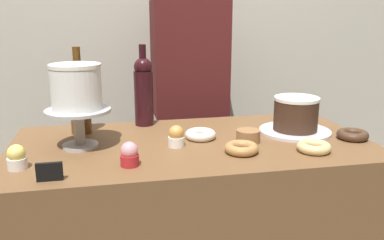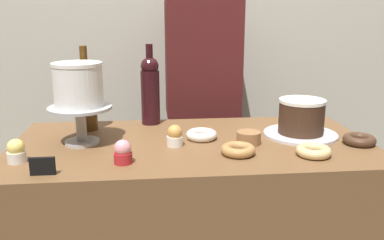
% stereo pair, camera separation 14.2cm
% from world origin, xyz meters
% --- Properties ---
extents(back_wall, '(6.00, 0.05, 2.60)m').
position_xyz_m(back_wall, '(0.00, 0.90, 1.30)').
color(back_wall, '#BCB7A8').
rests_on(back_wall, ground_plane).
extents(cake_stand_pedestal, '(0.22, 0.22, 0.13)m').
position_xyz_m(cake_stand_pedestal, '(-0.38, 0.02, 0.99)').
color(cake_stand_pedestal, '#B2B2B7').
rests_on(cake_stand_pedestal, display_counter).
extents(white_layer_cake, '(0.17, 0.17, 0.15)m').
position_xyz_m(white_layer_cake, '(-0.38, 0.02, 1.11)').
color(white_layer_cake, white).
rests_on(white_layer_cake, cake_stand_pedestal).
extents(silver_serving_platter, '(0.27, 0.27, 0.01)m').
position_xyz_m(silver_serving_platter, '(0.41, 0.04, 0.90)').
color(silver_serving_platter, silver).
rests_on(silver_serving_platter, display_counter).
extents(chocolate_round_cake, '(0.17, 0.17, 0.13)m').
position_xyz_m(chocolate_round_cake, '(0.41, 0.04, 0.97)').
color(chocolate_round_cake, '#3D2619').
rests_on(chocolate_round_cake, silver_serving_platter).
extents(wine_bottle_dark_red, '(0.08, 0.08, 0.33)m').
position_xyz_m(wine_bottle_dark_red, '(-0.14, 0.26, 1.04)').
color(wine_bottle_dark_red, black).
rests_on(wine_bottle_dark_red, display_counter).
extents(wine_bottle_amber, '(0.08, 0.08, 0.33)m').
position_xyz_m(wine_bottle_amber, '(-0.39, 0.20, 1.04)').
color(wine_bottle_amber, '#5B3814').
rests_on(wine_bottle_amber, display_counter).
extents(cupcake_caramel, '(0.06, 0.06, 0.07)m').
position_xyz_m(cupcake_caramel, '(-0.06, -0.04, 0.93)').
color(cupcake_caramel, white).
rests_on(cupcake_caramel, display_counter).
extents(cupcake_strawberry, '(0.06, 0.06, 0.07)m').
position_xyz_m(cupcake_strawberry, '(-0.23, -0.19, 0.93)').
color(cupcake_strawberry, red).
rests_on(cupcake_strawberry, display_counter).
extents(cupcake_lemon, '(0.06, 0.06, 0.07)m').
position_xyz_m(cupcake_lemon, '(-0.55, -0.15, 0.93)').
color(cupcake_lemon, white).
rests_on(cupcake_lemon, display_counter).
extents(donut_sugar, '(0.11, 0.11, 0.03)m').
position_xyz_m(donut_sugar, '(0.04, 0.03, 0.91)').
color(donut_sugar, silver).
rests_on(donut_sugar, display_counter).
extents(donut_maple, '(0.11, 0.11, 0.03)m').
position_xyz_m(donut_maple, '(0.13, -0.15, 0.91)').
color(donut_maple, '#B27F47').
rests_on(donut_maple, display_counter).
extents(donut_chocolate, '(0.11, 0.11, 0.03)m').
position_xyz_m(donut_chocolate, '(0.58, -0.09, 0.91)').
color(donut_chocolate, '#472D1E').
rests_on(donut_chocolate, display_counter).
extents(donut_glazed, '(0.11, 0.11, 0.03)m').
position_xyz_m(donut_glazed, '(0.37, -0.19, 0.91)').
color(donut_glazed, '#E0C17F').
rests_on(donut_glazed, display_counter).
extents(cookie_stack, '(0.08, 0.08, 0.04)m').
position_xyz_m(cookie_stack, '(0.19, -0.04, 0.92)').
color(cookie_stack, olive).
rests_on(cookie_stack, display_counter).
extents(price_sign_chalkboard, '(0.07, 0.01, 0.05)m').
position_xyz_m(price_sign_chalkboard, '(-0.45, -0.26, 0.92)').
color(price_sign_chalkboard, black).
rests_on(price_sign_chalkboard, display_counter).
extents(barista_figure, '(0.36, 0.22, 1.60)m').
position_xyz_m(barista_figure, '(0.11, 0.61, 0.84)').
color(barista_figure, black).
rests_on(barista_figure, ground_plane).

